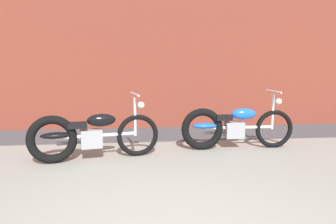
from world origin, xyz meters
name	(u,v)px	position (x,y,z in m)	size (l,w,h in m)	color
sidewalk_slab	(157,173)	(0.00, 1.75, 0.00)	(36.00, 3.50, 0.01)	gray
brick_building_wall	(146,14)	(0.00, 5.20, 2.64)	(36.00, 0.50, 5.29)	brown
motorcycle_black	(86,135)	(-1.04, 2.44, 0.40)	(1.98, 0.68, 1.03)	black
motorcycle_blue	(230,127)	(1.35, 2.87, 0.40)	(2.01, 0.58, 1.03)	black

